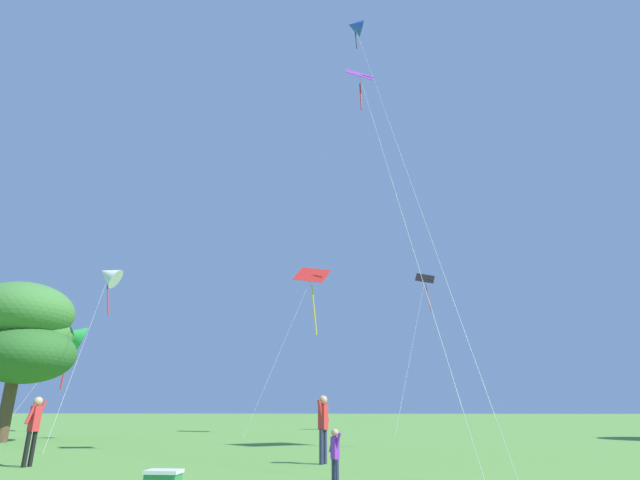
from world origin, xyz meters
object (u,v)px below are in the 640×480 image
kite_white_distant (109,275)px  person_child_small (335,453)px  person_in_blue_jacket (34,424)px  kite_purple_streamer (362,87)px  kite_black_large (425,286)px  kite_green_small (71,336)px  person_with_spool (323,422)px  kite_blue_delta (355,27)px  kite_red_high (312,288)px  tree_left_oak (23,333)px

kite_white_distant → person_child_small: (12.73, -13.35, -7.45)m
person_child_small → person_in_blue_jacket: bearing=159.8°
kite_purple_streamer → kite_black_large: bearing=78.3°
kite_green_small → person_with_spool: size_ratio=5.31×
kite_blue_delta → kite_red_high: kite_blue_delta is taller
kite_purple_streamer → person_with_spool: size_ratio=8.08×
kite_purple_streamer → kite_red_high: bearing=103.0°
kite_blue_delta → kite_purple_streamer: bearing=-87.1°
kite_green_small → person_child_small: kite_green_small is taller
kite_black_large → person_child_small: size_ratio=10.81×
kite_black_large → kite_red_high: bearing=-153.3°
kite_green_small → kite_black_large: 26.38m
person_with_spool → person_in_blue_jacket: (-7.75, -1.46, -0.03)m
kite_blue_delta → person_child_small: size_ratio=20.10×
kite_black_large → kite_blue_delta: 19.76m
kite_red_high → person_child_small: kite_red_high is taller
kite_white_distant → kite_purple_streamer: bearing=-28.4°
kite_green_small → kite_white_distant: bearing=-52.0°
kite_blue_delta → tree_left_oak: kite_blue_delta is taller
kite_white_distant → person_in_blue_jacket: kite_white_distant is taller
kite_purple_streamer → kite_white_distant: size_ratio=1.67×
kite_green_small → person_with_spool: kite_green_small is taller
kite_black_large → kite_purple_streamer: bearing=-101.7°
person_child_small → kite_green_small: bearing=131.3°
kite_purple_streamer → kite_red_high: size_ratio=1.31×
person_with_spool → person_child_small: 4.63m
person_with_spool → kite_red_high: bearing=97.7°
person_in_blue_jacket → kite_purple_streamer: bearing=17.8°
kite_white_distant → kite_black_large: bearing=37.7°
kite_purple_streamer → kite_red_high: kite_purple_streamer is taller
kite_blue_delta → person_child_small: (-0.52, -11.23, -20.47)m
person_in_blue_jacket → tree_left_oak: (-7.94, 9.56, 3.95)m
kite_green_small → person_child_small: (20.68, -23.53, -5.81)m
person_child_small → person_in_blue_jacket: (-8.40, 3.09, 0.42)m
person_in_blue_jacket → kite_white_distant: bearing=112.9°
tree_left_oak → person_child_small: bearing=-37.7°
kite_blue_delta → person_with_spool: size_ratio=11.89×
kite_red_high → person_in_blue_jacket: (-5.26, -19.93, -8.46)m
kite_white_distant → kite_blue_delta: bearing=-9.1°
kite_blue_delta → tree_left_oak: bearing=175.2°
person_with_spool → person_child_small: size_ratio=1.69×
kite_purple_streamer → person_in_blue_jacket: 15.68m
person_with_spool → person_in_blue_jacket: size_ratio=1.03×
tree_left_oak → kite_red_high: bearing=38.1°
kite_green_small → person_in_blue_jacket: (12.28, -20.44, -5.39)m
kite_black_large → tree_left_oak: bearing=-145.9°
person_with_spool → tree_left_oak: size_ratio=0.24×
kite_red_high → tree_left_oak: kite_red_high is taller
kite_white_distant → person_in_blue_jacket: size_ratio=4.97×
kite_red_high → person_with_spool: bearing=-82.3°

